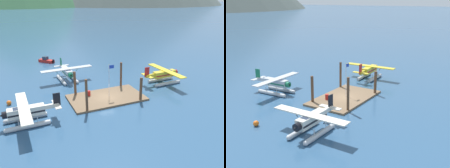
# 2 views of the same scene
# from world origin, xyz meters

# --- Properties ---
(ground_plane) EXTENTS (1200.00, 1200.00, 0.00)m
(ground_plane) POSITION_xyz_m (0.00, 0.00, 0.00)
(ground_plane) COLOR #2D5175
(dock_platform) EXTENTS (12.55, 7.38, 0.30)m
(dock_platform) POSITION_xyz_m (0.00, 0.00, 0.15)
(dock_platform) COLOR brown
(dock_platform) RESTS_ON ground
(piling_near_left) EXTENTS (0.39, 0.39, 5.23)m
(piling_near_left) POSITION_xyz_m (-4.60, -3.42, 2.62)
(piling_near_left) COLOR brown
(piling_near_left) RESTS_ON ground
(piling_near_right) EXTENTS (0.46, 0.46, 4.10)m
(piling_near_right) POSITION_xyz_m (4.77, -3.27, 2.05)
(piling_near_right) COLOR brown
(piling_near_right) RESTS_ON ground
(piling_far_left) EXTENTS (0.44, 0.44, 4.44)m
(piling_far_left) POSITION_xyz_m (-4.53, 3.12, 2.22)
(piling_far_left) COLOR brown
(piling_far_left) RESTS_ON ground
(piling_far_right) EXTENTS (0.40, 0.40, 4.92)m
(piling_far_right) POSITION_xyz_m (4.53, 3.61, 2.46)
(piling_far_right) COLOR brown
(piling_far_right) RESTS_ON ground
(flagpole) EXTENTS (0.95, 0.10, 5.65)m
(flagpole) POSITION_xyz_m (0.65, 0.04, 3.84)
(flagpole) COLOR silver
(flagpole) RESTS_ON dock_platform
(fuel_drum) EXTENTS (0.62, 0.62, 0.88)m
(fuel_drum) POSITION_xyz_m (-2.57, 1.71, 0.74)
(fuel_drum) COLOR #AD1E19
(fuel_drum) RESTS_ON dock_platform
(mooring_buoy) EXTENTS (0.75, 0.75, 0.75)m
(mooring_buoy) POSITION_xyz_m (-15.27, 4.10, 0.38)
(mooring_buoy) COLOR orange
(mooring_buoy) RESTS_ON ground
(seaplane_cream_port_aft) EXTENTS (7.98, 10.41, 3.84)m
(seaplane_cream_port_aft) POSITION_xyz_m (-13.14, -3.36, 1.58)
(seaplane_cream_port_aft) COLOR #B7BABF
(seaplane_cream_port_aft) RESTS_ON ground
(seaplane_yellow_stbd_fwd) EXTENTS (7.98, 10.43, 3.84)m
(seaplane_yellow_stbd_fwd) POSITION_xyz_m (13.45, 2.17, 1.58)
(seaplane_yellow_stbd_fwd) COLOR #B7BABF
(seaplane_yellow_stbd_fwd) RESTS_ON ground
(seaplane_silver_bow_left) EXTENTS (10.46, 7.98, 3.84)m
(seaplane_silver_bow_left) POSITION_xyz_m (-3.88, 11.56, 1.58)
(seaplane_silver_bow_left) COLOR #B7BABF
(seaplane_silver_bow_left) RESTS_ON ground
(boat_red_open_north) EXTENTS (3.87, 4.17, 1.50)m
(boat_red_open_north) POSITION_xyz_m (-5.47, 27.97, 0.49)
(boat_red_open_north) COLOR #B2231E
(boat_red_open_north) RESTS_ON ground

